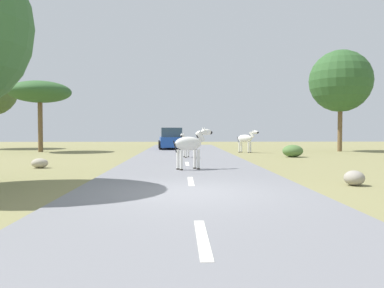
{
  "coord_description": "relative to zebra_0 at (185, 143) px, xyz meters",
  "views": [
    {
      "loc": [
        -0.14,
        -9.26,
        1.53
      ],
      "look_at": [
        0.42,
        9.46,
        0.89
      ],
      "focal_mm": 35.96,
      "sensor_mm": 36.0,
      "label": 1
    }
  ],
  "objects": [
    {
      "name": "car_0",
      "position": [
        -1.14,
        17.45,
        -0.03
      ],
      "size": [
        2.03,
        4.34,
        1.74
      ],
      "rotation": [
        0.0,
        0.0,
        -0.0
      ],
      "color": "#476B38",
      "rests_on": "road"
    },
    {
      "name": "bush_1",
      "position": [
        6.34,
        0.87,
        -0.52
      ],
      "size": [
        1.2,
        1.08,
        0.72
      ],
      "primitive_type": "ellipsoid",
      "color": "#4C7038",
      "rests_on": "ground_plane"
    },
    {
      "name": "rock_0",
      "position": [
        4.64,
        -10.8,
        -0.66
      ],
      "size": [
        0.56,
        0.6,
        0.42
      ],
      "primitive_type": "ellipsoid",
      "color": "gray",
      "rests_on": "ground_plane"
    },
    {
      "name": "zebra_0",
      "position": [
        0.0,
        0.0,
        0.0
      ],
      "size": [
        0.61,
        1.44,
        1.38
      ],
      "rotation": [
        0.0,
        0.0,
        2.89
      ],
      "color": "silver",
      "rests_on": "road"
    },
    {
      "name": "zebra_1",
      "position": [
        4.39,
        5.51,
        0.1
      ],
      "size": [
        1.46,
        1.28,
        1.63
      ],
      "rotation": [
        0.0,
        0.0,
        4.02
      ],
      "color": "silver",
      "rests_on": "ground_plane"
    },
    {
      "name": "tree_1",
      "position": [
        11.7,
        7.01,
        4.36
      ],
      "size": [
        4.59,
        4.59,
        7.54
      ],
      "color": "brown",
      "rests_on": "ground_plane"
    },
    {
      "name": "lane_markings",
      "position": [
        0.07,
        -13.13,
        -0.82
      ],
      "size": [
        0.16,
        56.0,
        0.01
      ],
      "color": "silver",
      "rests_on": "road"
    },
    {
      "name": "tree_3",
      "position": [
        -10.44,
        6.93,
        3.46
      ],
      "size": [
        4.44,
        4.44,
        5.14
      ],
      "color": "brown",
      "rests_on": "ground_plane"
    },
    {
      "name": "ground_plane",
      "position": [
        -0.09,
        -12.13,
        -0.87
      ],
      "size": [
        90.0,
        90.0,
        0.0
      ],
      "primitive_type": "plane",
      "color": "olive"
    },
    {
      "name": "car_1",
      "position": [
        -1.01,
        10.23,
        -0.03
      ],
      "size": [
        2.27,
        4.46,
        1.74
      ],
      "rotation": [
        0.0,
        0.0,
        0.08
      ],
      "color": "#1E479E",
      "rests_on": "road"
    },
    {
      "name": "road",
      "position": [
        0.07,
        -12.13,
        -0.85
      ],
      "size": [
        6.0,
        64.0,
        0.05
      ],
      "primitive_type": "cube",
      "color": "slate",
      "rests_on": "ground_plane"
    },
    {
      "name": "zebra_2",
      "position": [
        0.15,
        -6.64,
        0.15
      ],
      "size": [
        1.6,
        1.02,
        1.63
      ],
      "rotation": [
        0.0,
        0.0,
        5.18
      ],
      "color": "silver",
      "rests_on": "road"
    },
    {
      "name": "rock_1",
      "position": [
        -6.04,
        -5.42,
        -0.67
      ],
      "size": [
        0.68,
        0.54,
        0.4
      ],
      "primitive_type": "ellipsoid",
      "color": "#A89E8C",
      "rests_on": "ground_plane"
    }
  ]
}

